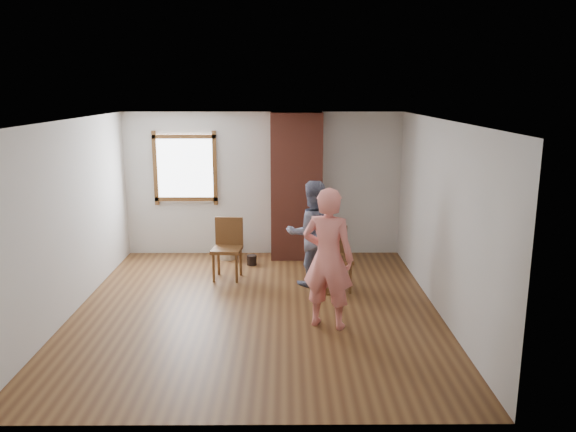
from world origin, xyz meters
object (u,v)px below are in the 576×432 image
Objects in this scene: stoneware_crock at (228,248)px; side_table at (330,267)px; person_pink at (328,258)px; man at (312,233)px; dining_chair_left at (228,245)px; dining_chair_right at (334,255)px.

side_table reaches higher than stoneware_crock.
man is at bearing -65.11° from person_pink.
dining_chair_right is at bearing -12.12° from dining_chair_left.
man is (-0.34, 0.20, 0.29)m from dining_chair_right.
stoneware_crock is 0.24× the size of man.
side_table is 0.62m from man.
side_table is (1.59, -0.72, -0.14)m from dining_chair_left.
person_pink is (1.46, -1.94, 0.36)m from dining_chair_left.
dining_chair_right is at bearing 64.91° from side_table.
side_table is at bearing -45.66° from stoneware_crock.
dining_chair_right is 0.24m from side_table.
side_table is at bearing 112.88° from man.
stoneware_crock is at bearing 128.72° from dining_chair_right.
dining_chair_left is at bearing 155.54° from side_table.
dining_chair_right reaches higher than side_table.
dining_chair_left is 0.54× the size of person_pink.
dining_chair_left is 1.41m from man.
person_pink reaches higher than stoneware_crock.
dining_chair_left reaches higher than stoneware_crock.
side_table is 0.37× the size of man.
dining_chair_right is (1.79, -1.56, 0.33)m from stoneware_crock.
person_pink is (1.58, -2.96, 0.71)m from stoneware_crock.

